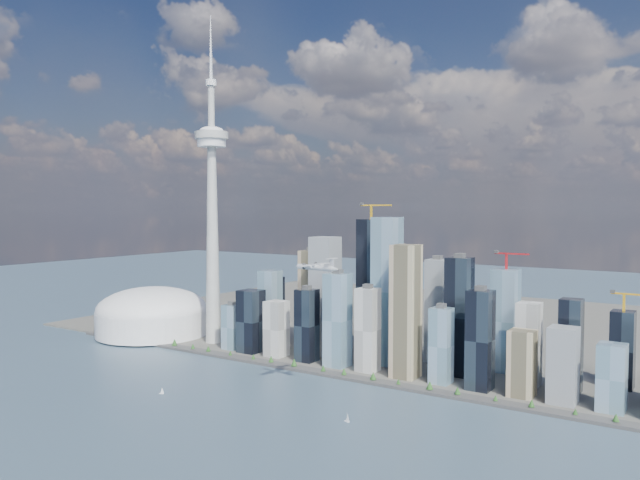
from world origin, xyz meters
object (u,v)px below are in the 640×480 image
Objects in this scene: airplane at (316,267)px; needle_tower at (212,206)px; sailboat_west at (162,392)px; sailboat_east at (347,419)px; dome_stadium at (152,314)px.

needle_tower is at bearing 157.58° from airplane.
sailboat_east is at bearing -12.54° from sailboat_west.
airplane is at bearing -27.35° from needle_tower.
dome_stadium reaches higher than sailboat_west.
needle_tower is 2.75× the size of dome_stadium.
needle_tower reaches higher than dome_stadium.
sailboat_east is at bearing -20.51° from dome_stadium.
sailboat_west is at bearing -59.82° from needle_tower.
sailboat_west is (144.50, -248.46, -232.95)m from needle_tower.
needle_tower is at bearing 4.09° from dome_stadium.
dome_stadium is 3.13× the size of airplane.
dome_stadium is 18.41× the size of sailboat_east.
needle_tower is 50.68× the size of sailboat_east.
dome_stadium is at bearing 166.20° from airplane.
airplane is at bearing -18.74° from dome_stadium.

